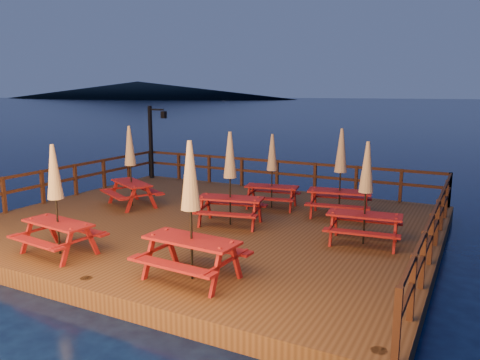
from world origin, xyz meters
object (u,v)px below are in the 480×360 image
at_px(picnic_table_1, 56,198).
at_px(picnic_table_2, 366,192).
at_px(picnic_table_0, 191,209).
at_px(lamp_post, 154,135).

bearing_deg(picnic_table_1, picnic_table_2, 39.63).
distance_m(picnic_table_0, picnic_table_2, 4.42).
distance_m(picnic_table_1, picnic_table_2, 7.02).
relative_size(lamp_post, picnic_table_2, 1.22).
height_order(lamp_post, picnic_table_0, lamp_post).
bearing_deg(picnic_table_0, picnic_table_2, 59.23).
xyz_separation_m(picnic_table_0, picnic_table_1, (-3.41, -0.19, -0.12)).
xyz_separation_m(lamp_post, picnic_table_0, (7.24, -8.21, -0.39)).
distance_m(picnic_table_0, picnic_table_1, 3.42).
bearing_deg(picnic_table_1, lamp_post, 120.88).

